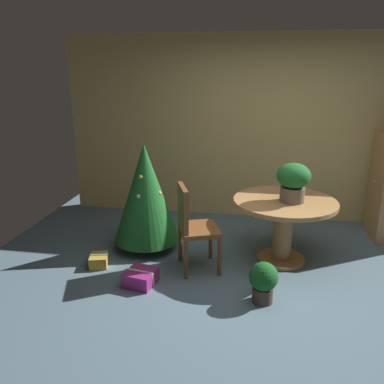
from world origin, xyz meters
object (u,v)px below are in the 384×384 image
at_px(holiday_tree, 146,193).
at_px(gift_box_gold, 99,260).
at_px(flower_vase, 293,180).
at_px(wooden_chair_left_near, 192,223).
at_px(round_dining_table, 284,217).
at_px(potted_plant, 263,280).
at_px(gift_box_purple, 141,278).

bearing_deg(holiday_tree, gift_box_gold, -126.38).
xyz_separation_m(flower_vase, holiday_tree, (-1.68, 0.13, -0.27)).
relative_size(wooden_chair_left_near, holiday_tree, 0.73).
xyz_separation_m(round_dining_table, flower_vase, (0.07, -0.05, 0.44)).
bearing_deg(flower_vase, wooden_chair_left_near, -163.46).
height_order(wooden_chair_left_near, potted_plant, wooden_chair_left_near).
xyz_separation_m(gift_box_purple, gift_box_gold, (-0.58, 0.31, -0.01)).
distance_m(wooden_chair_left_near, gift_box_purple, 0.78).
xyz_separation_m(wooden_chair_left_near, gift_box_gold, (-1.04, -0.11, -0.47)).
bearing_deg(round_dining_table, potted_plant, -103.63).
bearing_deg(holiday_tree, potted_plant, -34.94).
distance_m(round_dining_table, wooden_chair_left_near, 1.04).
height_order(round_dining_table, holiday_tree, holiday_tree).
xyz_separation_m(flower_vase, wooden_chair_left_near, (-1.04, -0.31, -0.44)).
bearing_deg(potted_plant, round_dining_table, 76.37).
relative_size(holiday_tree, gift_box_gold, 4.75).
height_order(round_dining_table, potted_plant, round_dining_table).
height_order(wooden_chair_left_near, gift_box_purple, wooden_chair_left_near).
bearing_deg(gift_box_purple, potted_plant, -5.43).
relative_size(gift_box_purple, potted_plant, 0.86).
xyz_separation_m(holiday_tree, gift_box_gold, (-0.40, -0.55, -0.64)).
bearing_deg(holiday_tree, gift_box_purple, -78.67).
relative_size(flower_vase, gift_box_gold, 1.56).
distance_m(gift_box_purple, potted_plant, 1.24).
bearing_deg(gift_box_gold, gift_box_purple, -28.22).
relative_size(round_dining_table, gift_box_gold, 4.15).
distance_m(flower_vase, potted_plant, 1.17).
height_order(flower_vase, gift_box_purple, flower_vase).
bearing_deg(flower_vase, potted_plant, -108.51).
bearing_deg(potted_plant, flower_vase, 71.49).
bearing_deg(round_dining_table, gift_box_purple, -151.74).
bearing_deg(gift_box_purple, holiday_tree, 101.33).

